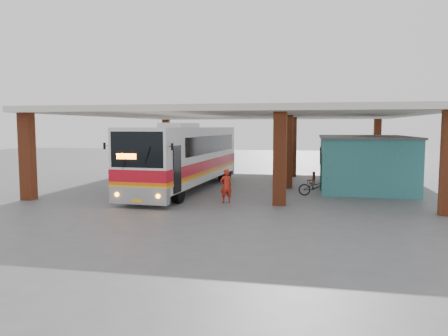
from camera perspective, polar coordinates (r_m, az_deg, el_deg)
The scene contains 8 objects.
ground at distance 24.06m, azimuth 0.64°, elevation -3.35°, with size 90.00×90.00×0.00m, color #515154.
brick_columns at distance 28.55m, azimuth 5.38°, elevation 2.40°, with size 20.10×21.60×4.35m.
canopy_roof at distance 30.12m, azimuth 3.96°, elevation 6.99°, with size 21.00×23.00×0.30m, color silver.
shop_building at distance 27.58m, azimuth 17.76°, elevation 0.79°, with size 5.20×8.20×3.11m.
coach_bus at distance 25.64m, azimuth -4.99°, elevation 1.50°, with size 3.38×13.41×3.87m.
motorcycle at distance 23.74m, azimuth 11.94°, elevation -2.40°, with size 0.65×1.85×0.97m, color black.
pedestrian at distance 21.06m, azimuth 0.27°, elevation -2.36°, with size 0.59×0.39×1.63m, color red.
red_chair at distance 28.62m, azimuth 11.49°, elevation -1.31°, with size 0.52×0.52×0.80m.
Camera 1 is at (4.53, -23.34, 3.67)m, focal length 35.00 mm.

